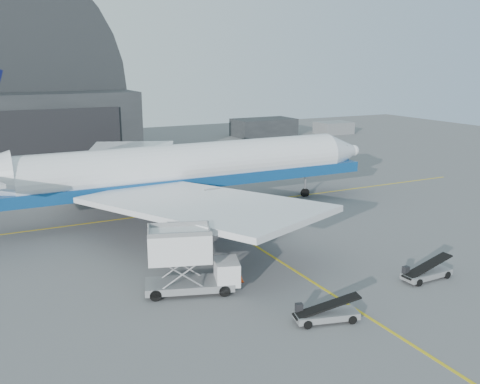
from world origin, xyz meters
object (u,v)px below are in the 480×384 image
catering_truck (188,262)px  pushback_tug (269,228)px  belt_loader_a (326,314)px  belt_loader_b (426,273)px  airliner (173,170)px

catering_truck → pushback_tug: bearing=55.1°
catering_truck → belt_loader_a: bearing=-34.9°
catering_truck → pushback_tug: catering_truck is taller
belt_loader_b → catering_truck: bearing=158.5°
airliner → pushback_tug: size_ratio=12.71×
pushback_tug → belt_loader_a: size_ratio=0.88×
catering_truck → airliner: bearing=90.7°
airliner → belt_loader_a: (0.09, -29.25, -4.59)m
airliner → catering_truck: airliner is taller
airliner → belt_loader_a: 29.61m
catering_truck → belt_loader_a: 10.84m
catering_truck → belt_loader_b: (17.82, -6.23, -1.90)m
pushback_tug → belt_loader_a: 18.90m
pushback_tug → belt_loader_b: size_ratio=0.88×
catering_truck → belt_loader_a: size_ratio=1.60×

